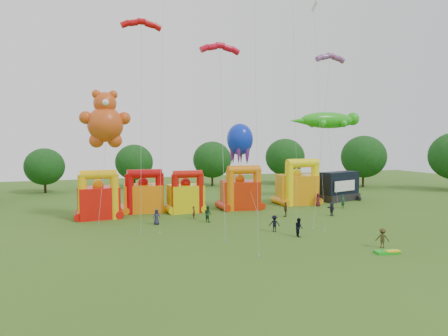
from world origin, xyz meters
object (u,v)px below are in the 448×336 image
object	(u,v)px
gecko_kite	(330,142)
octopus_kite	(242,151)
stage_trailer	(340,187)
bouncy_castle_2	(186,196)
spectator_0	(157,217)
bouncy_castle_0	(99,200)
teddy_bear_kite	(105,135)
spectator_4	(286,209)

from	to	relation	value
gecko_kite	octopus_kite	world-z (taller)	gecko_kite
stage_trailer	octopus_kite	distance (m)	18.80
bouncy_castle_2	spectator_0	world-z (taller)	bouncy_castle_2
bouncy_castle_0	teddy_bear_kite	xyz separation A→B (m)	(0.80, -2.09, 8.12)
stage_trailer	teddy_bear_kite	distance (m)	38.19
octopus_kite	stage_trailer	bearing A→B (deg)	4.05
octopus_kite	spectator_0	distance (m)	17.33
bouncy_castle_0	teddy_bear_kite	world-z (taller)	teddy_bear_kite
stage_trailer	gecko_kite	world-z (taller)	gecko_kite
bouncy_castle_0	stage_trailer	distance (m)	37.89
gecko_kite	octopus_kite	xyz separation A→B (m)	(-16.34, -2.02, -1.26)
gecko_kite	stage_trailer	bearing A→B (deg)	-27.66
bouncy_castle_0	teddy_bear_kite	size ratio (longest dim) A/B	0.39
octopus_kite	spectator_4	bearing A→B (deg)	-71.43
gecko_kite	spectator_4	xyz separation A→B (m)	(-13.56, -10.29, -8.55)
teddy_bear_kite	spectator_0	world-z (taller)	teddy_bear_kite
teddy_bear_kite	octopus_kite	world-z (taller)	teddy_bear_kite
octopus_kite	bouncy_castle_2	bearing A→B (deg)	-174.94
bouncy_castle_0	bouncy_castle_2	distance (m)	11.49
octopus_kite	teddy_bear_kite	bearing A→B (deg)	-169.81
bouncy_castle_2	teddy_bear_kite	bearing A→B (deg)	-165.82
bouncy_castle_2	gecko_kite	distance (m)	26.06
spectator_0	spectator_4	world-z (taller)	spectator_4
bouncy_castle_0	teddy_bear_kite	bearing A→B (deg)	-69.13
bouncy_castle_0	bouncy_castle_2	size ratio (longest dim) A/B	1.07
bouncy_castle_2	spectator_4	world-z (taller)	bouncy_castle_2
stage_trailer	gecko_kite	bearing A→B (deg)	152.34
gecko_kite	spectator_0	distance (m)	32.74
bouncy_castle_0	octopus_kite	distance (m)	20.89
bouncy_castle_2	spectator_0	xyz separation A→B (m)	(-5.23, -6.82, -1.33)
stage_trailer	spectator_0	xyz separation A→B (m)	(-31.55, -8.84, -1.37)
spectator_4	gecko_kite	bearing A→B (deg)	165.45
teddy_bear_kite	spectator_0	size ratio (longest dim) A/B	8.82
bouncy_castle_0	stage_trailer	xyz separation A→B (m)	(37.80, 2.62, -0.09)
bouncy_castle_0	octopus_kite	bearing A→B (deg)	3.90
spectator_4	bouncy_castle_0	bearing A→B (deg)	-68.62
teddy_bear_kite	stage_trailer	bearing A→B (deg)	7.26
gecko_kite	spectator_4	distance (m)	19.05
bouncy_castle_0	spectator_4	size ratio (longest dim) A/B	3.26
bouncy_castle_2	teddy_bear_kite	distance (m)	13.76
spectator_0	gecko_kite	bearing A→B (deg)	13.80
bouncy_castle_0	spectator_4	world-z (taller)	bouncy_castle_0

